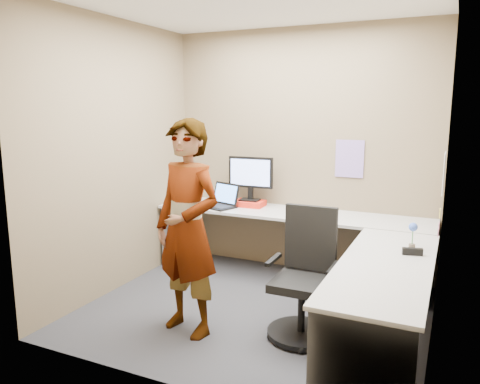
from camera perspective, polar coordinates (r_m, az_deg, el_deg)
The scene contains 21 objects.
ground at distance 4.43m, azimuth 1.70°, elevation -14.27°, with size 3.00×3.00×0.00m, color #292A2F.
wall_back at distance 5.27m, azimuth 7.38°, elevation 4.88°, with size 3.00×3.00×0.00m, color brown.
wall_right at distance 3.74m, azimuth 23.46°, elevation 1.83°, with size 2.70×2.70×0.00m, color brown.
wall_left at distance 4.84m, azimuth -14.78°, elevation 4.13°, with size 2.70×2.70×0.00m, color brown.
ceiling at distance 4.12m, azimuth 1.92°, elevation 22.30°, with size 3.00×3.00×0.00m, color white.
desk at distance 4.43m, azimuth 8.96°, elevation -6.28°, with size 2.98×2.58×0.73m.
paper_ream at distance 5.32m, azimuth 1.20°, elevation -1.39°, with size 0.33×0.24×0.07m, color red.
monitor at distance 5.28m, azimuth 1.29°, elevation 2.11°, with size 0.52×0.16×0.50m.
laptop at distance 5.29m, azimuth -2.29°, elevation -1.09°, with size 0.45×0.41×0.26m.
trackball_mouse at distance 5.28m, azimuth -4.01°, elevation -1.60°, with size 0.12×0.08×0.07m.
origami at distance 4.77m, azimuth 8.16°, elevation -2.91°, with size 0.10×0.10×0.06m, color white.
stapler at distance 3.84m, azimuth 20.28°, elevation -6.83°, with size 0.15×0.04×0.06m, color black.
flower at distance 3.97m, azimuth 20.33°, elevation -4.54°, with size 0.07×0.07×0.22m.
calendar_purple at distance 5.13m, azimuth 13.21°, elevation 3.97°, with size 0.30×0.01×0.40m, color #846BB7.
calendar_white at distance 4.65m, azimuth 23.59°, elevation 2.10°, with size 0.01×0.28×0.38m, color white.
sticky_note_a at distance 4.35m, azimuth 23.17°, elevation -2.40°, with size 0.01×0.07×0.07m, color #F2E059.
sticky_note_b at distance 4.43m, azimuth 23.08°, elevation -3.91°, with size 0.01×0.07×0.07m, color pink.
sticky_note_c at distance 4.32m, azimuth 23.00°, elevation -4.54°, with size 0.01×0.07×0.07m, color pink.
sticky_note_d at distance 4.50m, azimuth 23.21°, elevation -2.38°, with size 0.01×0.07×0.07m, color #F2E059.
office_chair at distance 3.89m, azimuth 7.84°, elevation -11.22°, with size 0.55×0.55×1.03m.
person at distance 3.81m, azimuth -6.41°, elevation -4.43°, with size 0.64×0.42×1.76m, color #999399.
Camera 1 is at (1.58, -3.71, 1.85)m, focal length 35.00 mm.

